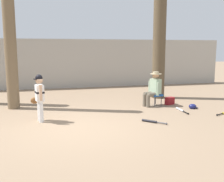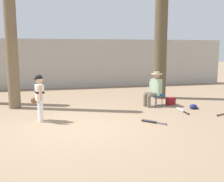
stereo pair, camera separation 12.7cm
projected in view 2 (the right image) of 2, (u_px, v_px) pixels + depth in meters
ground_plane at (76, 128)px, 6.79m from camera, size 60.00×60.00×0.00m
concrete_back_wall at (61, 64)px, 13.56m from camera, size 18.00×0.36×2.47m
tree_near_player at (10, 25)px, 8.63m from camera, size 0.58×0.58×6.08m
tree_behind_spectator at (161, 33)px, 10.53m from camera, size 0.71×0.71×5.89m
young_ballplayer at (39, 95)px, 7.29m from camera, size 0.40×0.57×1.31m
folding_stool at (156, 95)px, 9.36m from camera, size 0.50×0.50×0.41m
seated_spectator at (154, 88)px, 9.27m from camera, size 0.68×0.53×1.20m
handbag_beside_stool at (171, 101)px, 9.57m from camera, size 0.38×0.29×0.26m
bat_aluminum_silver at (181, 110)px, 8.56m from camera, size 0.10×0.83×0.07m
bat_black_composite at (151, 122)px, 7.24m from camera, size 0.54×0.56×0.07m
batting_helmet_navy at (193, 107)px, 8.89m from camera, size 0.30×0.23×0.17m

